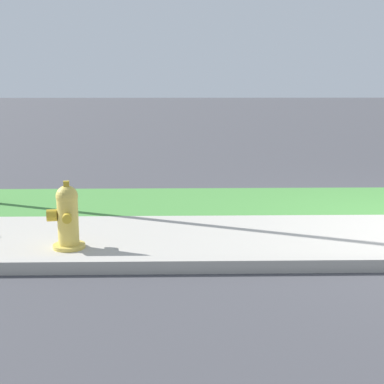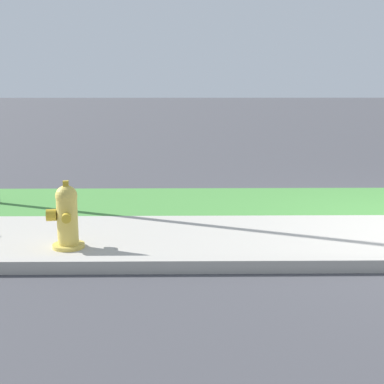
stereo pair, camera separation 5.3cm
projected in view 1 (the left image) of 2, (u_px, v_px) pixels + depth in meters
The scene contains 1 object.
fire_hydrant_mid_block at pixel (67, 217), 5.36m from camera, with size 0.37×0.40×0.70m.
Camera 1 is at (-3.13, -5.59, 1.64)m, focal length 50.00 mm.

